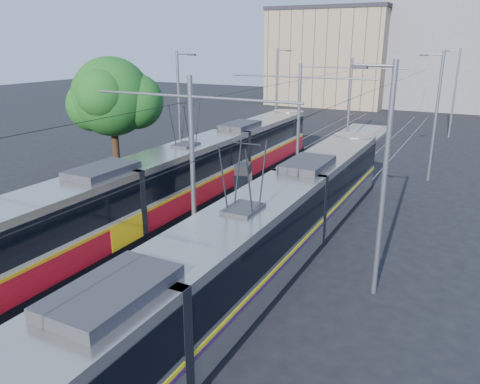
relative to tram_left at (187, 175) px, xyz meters
The scene contains 13 objects.
ground 13.48m from the tram_left, 74.38° to the right, with size 160.00×160.00×0.00m, color black.
platform 5.69m from the tram_left, 48.89° to the left, with size 4.00×50.00×0.30m, color gray.
tactile_strip_left 4.86m from the tram_left, 62.47° to the left, with size 0.70×50.00×0.01m, color gray.
tactile_strip_right 6.67m from the tram_left, 39.24° to the left, with size 0.70×50.00×0.01m, color gray.
rails 5.73m from the tram_left, 48.89° to the left, with size 8.71×70.00×0.03m.
tram_left is the anchor object (origin of this frame).
tram_right 10.35m from the tram_left, 45.91° to the right, with size 2.43×30.70×5.50m.
catenary 4.75m from the tram_left, 19.56° to the left, with size 9.20×70.00×7.00m.
street_lamps 9.22m from the tram_left, 66.10° to the left, with size 15.18×38.22×8.00m.
shelter 3.69m from the tram_left, ahead, with size 1.02×1.31×2.54m.
tree 7.60m from the tram_left, 160.93° to the left, with size 5.31×4.91×7.71m.
building_left 47.80m from the tram_left, 97.73° to the left, with size 16.32×12.24×13.08m.
building_centre 52.38m from the tram_left, 79.37° to the left, with size 18.36×14.28×15.60m.
Camera 1 is at (10.08, -7.26, 8.49)m, focal length 35.00 mm.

